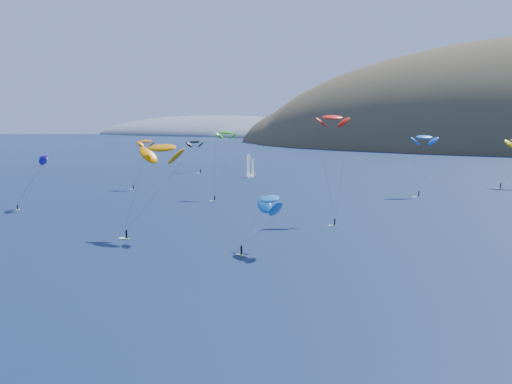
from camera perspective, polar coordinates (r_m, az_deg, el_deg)
The scene contains 10 objects.
headland at distance 973.67m, azimuth -1.95°, elevation 4.41°, with size 460.00×250.00×60.00m.
sailboat at distance 305.34m, azimuth -0.49°, elevation 1.36°, with size 9.25×7.98×11.39m.
kitesurfer_1 at distance 260.05m, azimuth -8.81°, elevation 4.02°, with size 7.55×6.59×19.29m.
kitesurfer_2 at distance 155.60m, azimuth -7.53°, elevation 3.52°, with size 11.59×9.39×22.71m.
kitesurfer_3 at distance 228.83m, azimuth -2.42°, elevation 4.75°, with size 7.29×12.01×22.85m.
kitesurfer_4 at distance 241.04m, azimuth 13.33°, elevation 4.28°, with size 9.32×9.63×21.85m.
kitesurfer_5 at distance 137.42m, azimuth 1.12°, elevation -0.57°, with size 10.55×11.58×13.24m.
kitesurfer_9 at distance 178.82m, azimuth 6.16°, elevation 5.94°, with size 8.93×11.16×28.28m.
kitesurfer_10 at distance 211.81m, azimuth -16.65°, elevation 2.77°, with size 8.32×12.20×17.22m.
kitesurfer_12 at distance 334.88m, azimuth -4.91°, elevation 4.01°, with size 12.35×8.40×16.51m.
Camera 1 is at (97.32, -57.85, 26.56)m, focal length 50.00 mm.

